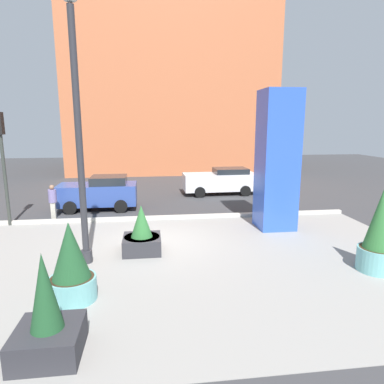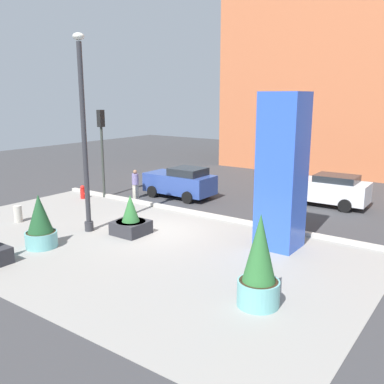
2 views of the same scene
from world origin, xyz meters
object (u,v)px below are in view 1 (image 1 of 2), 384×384
at_px(potted_plant_by_pillar, 142,235).
at_px(traffic_light_corner, 2,151).
at_px(art_pillar_blue, 277,161).
at_px(car_curb_west, 99,193).
at_px(potted_plant_curbside, 47,323).
at_px(potted_plant_near_right, 71,266).
at_px(pedestrian_crossing, 53,200).
at_px(car_passing_lane, 221,181).
at_px(potted_plant_near_left, 380,234).
at_px(lamp_post, 79,140).

bearing_deg(potted_plant_by_pillar, traffic_light_corner, 145.98).
height_order(art_pillar_blue, car_curb_west, art_pillar_blue).
relative_size(potted_plant_by_pillar, potted_plant_curbside, 0.80).
bearing_deg(potted_plant_near_right, pedestrian_crossing, 107.73).
xyz_separation_m(potted_plant_by_pillar, pedestrian_crossing, (-4.10, 4.65, 0.28)).
distance_m(potted_plant_by_pillar, car_passing_lane, 10.41).
distance_m(traffic_light_corner, car_passing_lane, 11.99).
bearing_deg(traffic_light_corner, potted_plant_near_left, -26.32).
height_order(traffic_light_corner, car_passing_lane, traffic_light_corner).
bearing_deg(potted_plant_near_right, car_passing_lane, 62.75).
height_order(potted_plant_by_pillar, car_passing_lane, potted_plant_by_pillar).
distance_m(potted_plant_near_left, car_passing_lane, 11.90).
distance_m(car_curb_west, car_passing_lane, 7.57).
distance_m(potted_plant_curbside, car_curb_west, 11.43).
xyz_separation_m(potted_plant_curbside, car_curb_west, (-0.62, 11.41, 0.18)).
bearing_deg(lamp_post, pedestrian_crossing, 113.96).
distance_m(lamp_post, art_pillar_blue, 7.80).
xyz_separation_m(art_pillar_blue, potted_plant_near_left, (1.46, -4.54, -1.68)).
bearing_deg(potted_plant_near_left, potted_plant_near_right, -175.76).
bearing_deg(potted_plant_curbside, traffic_light_corner, 114.45).
height_order(lamp_post, car_passing_lane, lamp_post).
distance_m(art_pillar_blue, car_passing_lane, 7.46).
distance_m(potted_plant_by_pillar, potted_plant_near_left, 7.36).
bearing_deg(pedestrian_crossing, car_passing_lane, 27.73).
bearing_deg(art_pillar_blue, traffic_light_corner, 171.24).
bearing_deg(car_curb_west, traffic_light_corner, -144.74).
distance_m(potted_plant_curbside, traffic_light_corner, 10.17).
bearing_deg(car_curb_west, potted_plant_curbside, -86.89).
xyz_separation_m(potted_plant_by_pillar, car_passing_lane, (4.71, 9.28, 0.24)).
relative_size(potted_plant_near_left, car_curb_west, 0.66).
bearing_deg(potted_plant_by_pillar, potted_plant_near_right, -118.37).
bearing_deg(traffic_light_corner, potted_plant_curbside, -65.55).
height_order(potted_plant_curbside, car_passing_lane, potted_plant_curbside).
distance_m(potted_plant_curbside, pedestrian_crossing, 10.07).
bearing_deg(lamp_post, potted_plant_by_pillar, 22.18).
height_order(potted_plant_curbside, car_curb_west, potted_plant_curbside).
bearing_deg(art_pillar_blue, car_curb_west, 151.68).
relative_size(potted_plant_curbside, traffic_light_corner, 0.43).
relative_size(potted_plant_near_left, potted_plant_near_right, 1.28).
bearing_deg(potted_plant_curbside, potted_plant_by_pillar, 72.21).
bearing_deg(lamp_post, art_pillar_blue, 21.51).
distance_m(potted_plant_by_pillar, potted_plant_near_right, 3.47).
xyz_separation_m(art_pillar_blue, pedestrian_crossing, (-9.57, 2.52, -1.94)).
bearing_deg(potted_plant_by_pillar, car_curb_west, 109.71).
height_order(lamp_post, art_pillar_blue, lamp_post).
xyz_separation_m(art_pillar_blue, potted_plant_curbside, (-7.12, -7.24, -2.14)).
xyz_separation_m(lamp_post, potted_plant_curbside, (0.08, -4.41, -3.14)).
bearing_deg(potted_plant_near_left, art_pillar_blue, 107.85).
bearing_deg(traffic_light_corner, pedestrian_crossing, 26.20).
bearing_deg(pedestrian_crossing, potted_plant_near_right, -72.27).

